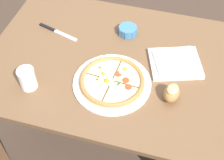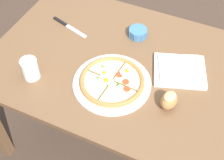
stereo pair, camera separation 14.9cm
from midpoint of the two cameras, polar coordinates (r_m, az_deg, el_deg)
ground_plane at (r=2.22m, az=-1.59°, el=-10.04°), size 12.00×12.00×0.00m
dining_table at (r=1.68m, az=-2.07°, el=1.16°), size 1.33×0.94×0.75m
pizza at (r=1.50m, az=-2.84°, el=-0.44°), size 0.38×0.38×0.05m
ramekin_bowl at (r=1.75m, az=0.44°, el=8.95°), size 0.11×0.11×0.05m
napkin_folded at (r=1.60m, az=8.92°, el=3.03°), size 0.31×0.29×0.04m
bread_piece_near at (r=1.43m, az=7.98°, el=-2.53°), size 0.09×0.11×0.08m
knife_main at (r=1.81m, az=-12.34°, el=8.49°), size 0.25×0.09×0.01m
water_glass at (r=1.54m, az=-17.88°, el=-0.07°), size 0.08×0.08×0.11m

